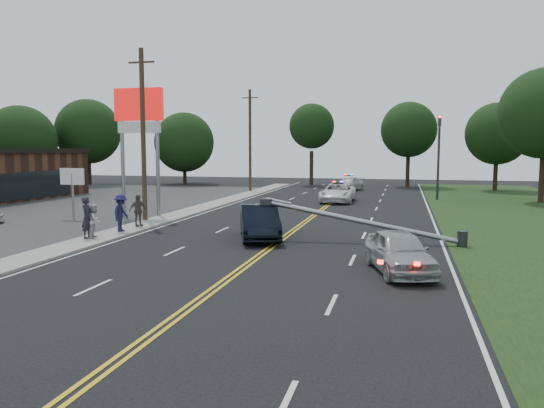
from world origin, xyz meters
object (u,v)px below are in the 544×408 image
(crashed_sedan, at_px, (259,222))
(bystander_c, at_px, (121,213))
(emergency_b, at_px, (349,184))
(bystander_b, at_px, (95,221))
(traffic_signal, at_px, (439,149))
(bystander_d, at_px, (138,210))
(emergency_a, at_px, (338,193))
(utility_pole_mid, at_px, (143,135))
(bystander_a, at_px, (87,217))
(utility_pole_far, at_px, (250,140))
(fallen_streetlight, at_px, (372,223))
(waiting_sedan, at_px, (399,252))
(small_sign, at_px, (72,181))
(pylon_sign, at_px, (139,121))

(crashed_sedan, relative_size, bystander_c, 2.61)
(bystander_c, bearing_deg, emergency_b, -18.85)
(crashed_sedan, xyz_separation_m, bystander_b, (-7.43, -2.14, 0.10))
(traffic_signal, distance_m, bystander_d, 26.60)
(emergency_a, bearing_deg, emergency_b, 91.82)
(utility_pole_mid, relative_size, bystander_a, 5.13)
(utility_pole_far, distance_m, bystander_b, 28.64)
(fallen_streetlight, bearing_deg, bystander_c, -178.36)
(bystander_d, bearing_deg, emergency_a, 4.30)
(traffic_signal, height_order, bystander_a, traffic_signal)
(waiting_sedan, bearing_deg, crashed_sedan, 123.45)
(emergency_b, relative_size, bystander_c, 2.41)
(small_sign, height_order, utility_pole_mid, utility_pole_mid)
(emergency_a, bearing_deg, bystander_b, -113.23)
(fallen_streetlight, bearing_deg, bystander_a, -168.79)
(small_sign, bearing_deg, emergency_b, 61.34)
(small_sign, relative_size, traffic_signal, 0.44)
(utility_pole_far, height_order, emergency_b, utility_pole_far)
(small_sign, xyz_separation_m, traffic_signal, (22.30, 18.00, 1.87))
(small_sign, xyz_separation_m, bystander_d, (5.71, -2.54, -1.35))
(traffic_signal, bearing_deg, fallen_streetlight, -100.59)
(bystander_c, bearing_deg, fallen_streetlight, -91.72)
(pylon_sign, distance_m, bystander_b, 9.96)
(bystander_a, bearing_deg, utility_pole_mid, -3.24)
(pylon_sign, distance_m, waiting_sedan, 20.43)
(bystander_a, xyz_separation_m, bystander_d, (0.45, 4.02, -0.12))
(emergency_b, xyz_separation_m, bystander_d, (-8.39, -28.34, 0.32))
(emergency_b, bearing_deg, bystander_b, -85.31)
(small_sign, xyz_separation_m, bystander_a, (5.26, -6.56, -1.24))
(pylon_sign, xyz_separation_m, waiting_sedan, (15.95, -11.62, -5.26))
(utility_pole_mid, relative_size, utility_pole_far, 1.00)
(small_sign, xyz_separation_m, bystander_c, (5.74, -4.36, -1.28))
(utility_pole_far, distance_m, emergency_a, 13.14)
(emergency_b, distance_m, bystander_b, 33.25)
(crashed_sedan, distance_m, bystander_a, 8.04)
(pylon_sign, xyz_separation_m, bystander_c, (2.24, -6.36, -4.94))
(utility_pole_far, height_order, bystander_a, utility_pole_far)
(traffic_signal, distance_m, emergency_b, 11.86)
(utility_pole_mid, xyz_separation_m, bystander_d, (0.91, -2.54, -4.10))
(utility_pole_mid, height_order, crashed_sedan, utility_pole_mid)
(utility_pole_far, distance_m, bystander_d, 24.90)
(utility_pole_far, distance_m, waiting_sedan, 35.12)
(bystander_b, bearing_deg, emergency_b, -29.57)
(traffic_signal, distance_m, bystander_a, 30.05)
(utility_pole_far, xyz_separation_m, emergency_b, (9.30, 3.80, -4.43))
(small_sign, relative_size, crashed_sedan, 0.63)
(utility_pole_mid, bearing_deg, traffic_signal, 45.80)
(waiting_sedan, height_order, emergency_b, waiting_sedan)
(pylon_sign, distance_m, utility_pole_far, 20.06)
(fallen_streetlight, relative_size, waiting_sedan, 2.17)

